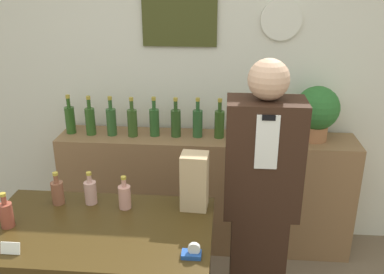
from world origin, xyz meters
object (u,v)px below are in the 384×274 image
Objects in this scene: paper_bag at (195,181)px; tape_dispenser at (192,252)px; potted_plant at (317,111)px; shopkeeper at (260,203)px.

paper_bag reaches higher than tape_dispenser.
potted_plant is 1.32× the size of paper_bag.
shopkeeper is at bearing -118.82° from potted_plant.
paper_bag is 3.48× the size of tape_dispenser.
shopkeeper is 19.23× the size of tape_dispenser.
shopkeeper is at bearing 62.21° from tape_dispenser.
shopkeeper is 5.52× the size of paper_bag.
paper_bag is at bearing -128.04° from potted_plant.
potted_plant is at bearing 51.96° from paper_bag.
tape_dispenser is (0.02, -0.43, -0.13)m from paper_bag.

